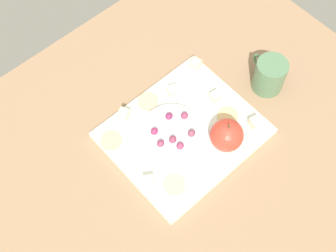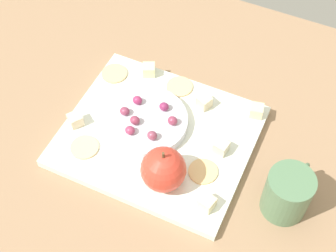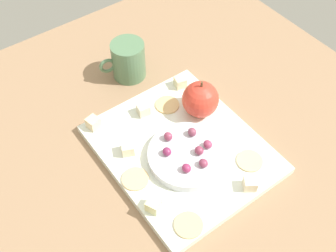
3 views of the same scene
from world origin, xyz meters
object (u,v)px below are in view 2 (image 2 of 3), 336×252
(grape_6, at_px, (137,100))
(cheese_cube_4, at_px, (257,111))
(cheese_cube_2, at_px, (75,120))
(cheese_cube_3, at_px, (204,102))
(cracker_3, at_px, (85,147))
(grape_2, at_px, (164,107))
(cheese_cube_5, at_px, (149,70))
(grape_4, at_px, (173,121))
(cup, at_px, (288,193))
(grape_1, at_px, (152,135))
(cracker_2, at_px, (114,74))
(apple_whole, at_px, (163,169))
(grape_0, at_px, (135,120))
(cheese_cube_0, at_px, (221,147))
(cracker_1, at_px, (203,171))
(serving_dish, at_px, (149,122))
(platter, at_px, (158,136))
(cheese_cube_1, at_px, (207,203))
(grape_3, at_px, (125,111))
(cracker_0, at_px, (180,87))
(grape_5, at_px, (130,131))

(grape_6, bearing_deg, cheese_cube_4, -158.70)
(cheese_cube_2, height_order, cheese_cube_3, same)
(cracker_3, xyz_separation_m, grape_2, (-0.10, -0.13, 0.03))
(cheese_cube_5, bearing_deg, grape_4, 133.61)
(grape_2, relative_size, cup, 0.17)
(grape_1, bearing_deg, cracker_2, -39.82)
(apple_whole, relative_size, grape_0, 4.22)
(cheese_cube_0, distance_m, grape_6, 0.18)
(cheese_cube_2, relative_size, grape_6, 1.31)
(cracker_1, bearing_deg, grape_0, -12.51)
(serving_dish, xyz_separation_m, cheese_cube_3, (-0.08, -0.09, 0.00))
(grape_4, bearing_deg, serving_dish, 12.76)
(cracker_3, bearing_deg, platter, -141.47)
(cheese_cube_2, bearing_deg, grape_1, -172.72)
(cheese_cube_0, height_order, grape_2, grape_2)
(cheese_cube_1, xyz_separation_m, grape_1, (0.14, -0.08, 0.02))
(cheese_cube_3, xyz_separation_m, grape_3, (0.12, 0.09, 0.01))
(cracker_0, height_order, grape_6, grape_6)
(serving_dish, xyz_separation_m, cracker_2, (0.12, -0.09, -0.01))
(cracker_3, distance_m, grape_0, 0.11)
(cheese_cube_5, relative_size, cracker_2, 0.46)
(cracker_0, xyz_separation_m, grape_5, (0.03, 0.16, 0.02))
(grape_4, xyz_separation_m, grape_5, (0.06, 0.05, -0.00))
(serving_dish, xyz_separation_m, cheese_cube_0, (-0.15, -0.00, 0.00))
(serving_dish, relative_size, grape_6, 8.41)
(cracker_1, xyz_separation_m, grape_0, (0.15, -0.03, 0.03))
(grape_4, xyz_separation_m, cup, (-0.24, 0.06, 0.00))
(cheese_cube_5, relative_size, grape_0, 1.31)
(cheese_cube_0, bearing_deg, cheese_cube_4, -106.45)
(platter, xyz_separation_m, apple_whole, (-0.05, 0.09, 0.05))
(apple_whole, height_order, cracker_1, apple_whole)
(cracker_3, relative_size, grape_5, 2.81)
(cracker_1, distance_m, grape_2, 0.15)
(apple_whole, distance_m, cracker_3, 0.17)
(apple_whole, distance_m, grape_2, 0.15)
(grape_1, distance_m, cup, 0.26)
(cheese_cube_2, height_order, grape_0, grape_0)
(cracker_2, relative_size, grape_1, 2.81)
(cheese_cube_5, relative_size, cracker_3, 0.46)
(cheese_cube_5, relative_size, grape_4, 1.31)
(platter, relative_size, cracker_3, 6.59)
(grape_1, height_order, grape_3, grape_1)
(cheese_cube_0, height_order, cheese_cube_5, same)
(cheese_cube_0, distance_m, grape_4, 0.10)
(platter, height_order, cheese_cube_1, cheese_cube_1)
(platter, relative_size, cheese_cube_0, 14.19)
(cheese_cube_5, height_order, cracker_0, cheese_cube_5)
(cracker_0, height_order, grape_1, grape_1)
(grape_2, height_order, grape_4, grape_4)
(apple_whole, height_order, grape_4, apple_whole)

